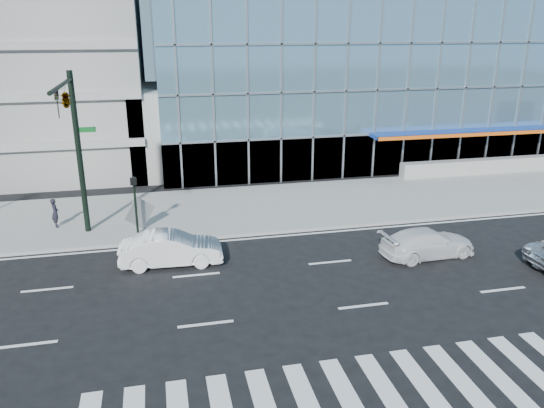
{
  "coord_description": "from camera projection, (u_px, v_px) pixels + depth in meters",
  "views": [
    {
      "loc": [
        -7.26,
        -20.68,
        10.17
      ],
      "look_at": [
        -2.02,
        3.0,
        1.93
      ],
      "focal_mm": 35.0,
      "sensor_mm": 36.0,
      "label": 1
    }
  ],
  "objects": [
    {
      "name": "pedestrian",
      "position": [
        55.0,
        213.0,
        27.41
      ],
      "size": [
        0.52,
        0.64,
        1.54
      ],
      "primitive_type": "imported",
      "rotation": [
        0.0,
        0.0,
        1.87
      ],
      "color": "black",
      "rests_on": "sidewalk"
    },
    {
      "name": "ramp_block",
      "position": [
        174.0,
        129.0,
        38.32
      ],
      "size": [
        6.0,
        8.0,
        6.0
      ],
      "primitive_type": "cube",
      "color": "gray",
      "rests_on": "ground"
    },
    {
      "name": "tilted_panel",
      "position": [
        140.0,
        213.0,
        26.99
      ],
      "size": [
        1.57,
        1.03,
        1.82
      ],
      "primitive_type": "cube",
      "rotation": [
        0.0,
        0.65,
        0.57
      ],
      "color": "gray",
      "rests_on": "sidewalk"
    },
    {
      "name": "white_sedan",
      "position": [
        171.0,
        249.0,
        23.46
      ],
      "size": [
        4.57,
        1.79,
        1.48
      ],
      "primitive_type": "imported",
      "rotation": [
        0.0,
        0.0,
        1.52
      ],
      "color": "white",
      "rests_on": "ground"
    },
    {
      "name": "theatre_building",
      "position": [
        389.0,
        55.0,
        48.36
      ],
      "size": [
        42.0,
        26.0,
        15.0
      ],
      "primitive_type": "cube",
      "color": "#75A9C3",
      "rests_on": "ground"
    },
    {
      "name": "ped_signal_post",
      "position": [
        135.0,
        197.0,
        26.01
      ],
      "size": [
        0.3,
        0.33,
        3.0
      ],
      "color": "black",
      "rests_on": "sidewalk"
    },
    {
      "name": "ground",
      "position": [
        330.0,
        262.0,
        23.87
      ],
      "size": [
        160.0,
        160.0,
        0.0
      ],
      "primitive_type": "plane",
      "color": "black",
      "rests_on": "ground"
    },
    {
      "name": "sidewalk",
      "position": [
        287.0,
        205.0,
        31.24
      ],
      "size": [
        120.0,
        8.0,
        0.15
      ],
      "primitive_type": "cube",
      "color": "gray",
      "rests_on": "ground"
    },
    {
      "name": "traffic_signal",
      "position": [
        70.0,
        118.0,
        23.86
      ],
      "size": [
        1.14,
        5.74,
        8.0
      ],
      "color": "black",
      "rests_on": "sidewalk"
    },
    {
      "name": "white_suv",
      "position": [
        428.0,
        243.0,
        24.33
      ],
      "size": [
        4.61,
        2.2,
        1.3
      ],
      "primitive_type": "imported",
      "rotation": [
        0.0,
        0.0,
        1.66
      ],
      "color": "white",
      "rests_on": "ground"
    }
  ]
}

